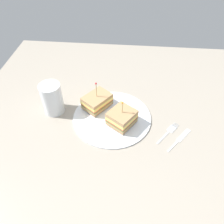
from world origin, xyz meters
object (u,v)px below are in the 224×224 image
(drink_glass, at_px, (52,99))
(knife, at_px, (180,139))
(sandwich_half_back, at_px, (97,101))
(plate, at_px, (112,117))
(sandwich_half_front, at_px, (122,117))
(fork, at_px, (170,131))

(drink_glass, relative_size, knife, 1.12)
(knife, bearing_deg, sandwich_half_back, 67.19)
(plate, height_order, sandwich_half_front, sandwich_half_front)
(sandwich_half_back, relative_size, drink_glass, 1.04)
(fork, bearing_deg, sandwich_half_back, 70.52)
(knife, bearing_deg, plate, 72.12)
(sandwich_half_front, xyz_separation_m, knife, (-0.05, -0.20, -0.03))
(sandwich_half_front, distance_m, knife, 0.21)
(sandwich_half_front, bearing_deg, drink_glass, 79.46)
(drink_glass, xyz_separation_m, knife, (-0.09, -0.45, -0.05))
(plate, bearing_deg, fork, -102.46)
(knife, bearing_deg, fork, 45.55)
(sandwich_half_front, height_order, fork, sandwich_half_front)
(fork, relative_size, knife, 0.96)
(sandwich_half_front, xyz_separation_m, fork, (-0.02, -0.17, -0.03))
(sandwich_half_front, distance_m, sandwich_half_back, 0.12)
(sandwich_half_front, height_order, drink_glass, drink_glass)
(sandwich_half_front, bearing_deg, sandwich_half_back, 51.50)
(plate, relative_size, drink_glass, 2.39)
(plate, bearing_deg, sandwich_half_back, 51.27)
(drink_glass, distance_m, fork, 0.43)
(fork, bearing_deg, plate, 77.54)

